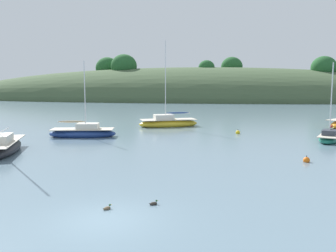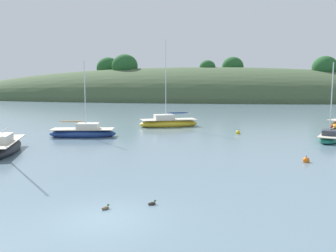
{
  "view_description": "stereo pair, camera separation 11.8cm",
  "coord_description": "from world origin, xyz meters",
  "px_view_note": "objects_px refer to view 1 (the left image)",
  "views": [
    {
      "loc": [
        4.08,
        -13.09,
        5.31
      ],
      "look_at": [
        0.0,
        20.0,
        1.2
      ],
      "focal_mm": 39.01,
      "sensor_mm": 36.0,
      "label": 1
    },
    {
      "loc": [
        4.19,
        -13.08,
        5.31
      ],
      "look_at": [
        0.0,
        20.0,
        1.2
      ],
      "focal_mm": 39.01,
      "sensor_mm": 36.0,
      "label": 2
    }
  ],
  "objects_px": {
    "mooring_buoy_channel": "(238,132)",
    "mooring_buoy_inner": "(306,160)",
    "sailboat_black_sloop": "(168,123)",
    "sailboat_white_near": "(83,133)",
    "duck_lone_left": "(107,208)",
    "sailboat_grey_yawl": "(1,147)",
    "sailboat_blue_center": "(330,137)",
    "duck_trailing": "(154,204)"
  },
  "relations": [
    {
      "from": "sailboat_grey_yawl",
      "to": "mooring_buoy_inner",
      "type": "relative_size",
      "value": 19.71
    },
    {
      "from": "mooring_buoy_channel",
      "to": "mooring_buoy_inner",
      "type": "bearing_deg",
      "value": -74.1
    },
    {
      "from": "sailboat_black_sloop",
      "to": "duck_lone_left",
      "type": "xyz_separation_m",
      "value": [
        0.91,
        -28.17,
        -0.38
      ]
    },
    {
      "from": "mooring_buoy_channel",
      "to": "mooring_buoy_inner",
      "type": "relative_size",
      "value": 1.0
    },
    {
      "from": "sailboat_grey_yawl",
      "to": "mooring_buoy_channel",
      "type": "bearing_deg",
      "value": 33.93
    },
    {
      "from": "mooring_buoy_channel",
      "to": "sailboat_blue_center",
      "type": "bearing_deg",
      "value": -25.33
    },
    {
      "from": "sailboat_grey_yawl",
      "to": "duck_lone_left",
      "type": "distance_m",
      "value": 15.65
    },
    {
      "from": "sailboat_white_near",
      "to": "mooring_buoy_channel",
      "type": "distance_m",
      "value": 15.42
    },
    {
      "from": "sailboat_grey_yawl",
      "to": "sailboat_blue_center",
      "type": "distance_m",
      "value": 27.37
    },
    {
      "from": "mooring_buoy_inner",
      "to": "duck_trailing",
      "type": "bearing_deg",
      "value": -132.41
    },
    {
      "from": "mooring_buoy_channel",
      "to": "duck_trailing",
      "type": "bearing_deg",
      "value": -102.8
    },
    {
      "from": "sailboat_black_sloop",
      "to": "sailboat_blue_center",
      "type": "distance_m",
      "value": 17.91
    },
    {
      "from": "mooring_buoy_inner",
      "to": "duck_trailing",
      "type": "xyz_separation_m",
      "value": [
        -8.68,
        -9.5,
        -0.07
      ]
    },
    {
      "from": "mooring_buoy_inner",
      "to": "duck_lone_left",
      "type": "xyz_separation_m",
      "value": [
        -10.51,
        -10.31,
        -0.07
      ]
    },
    {
      "from": "mooring_buoy_inner",
      "to": "sailboat_blue_center",
      "type": "bearing_deg",
      "value": 65.26
    },
    {
      "from": "sailboat_grey_yawl",
      "to": "sailboat_white_near",
      "type": "height_order",
      "value": "sailboat_grey_yawl"
    },
    {
      "from": "sailboat_blue_center",
      "to": "duck_trailing",
      "type": "distance_m",
      "value": 22.57
    },
    {
      "from": "mooring_buoy_channel",
      "to": "duck_lone_left",
      "type": "bearing_deg",
      "value": -106.62
    },
    {
      "from": "sailboat_blue_center",
      "to": "mooring_buoy_inner",
      "type": "height_order",
      "value": "sailboat_blue_center"
    },
    {
      "from": "duck_lone_left",
      "to": "sailboat_grey_yawl",
      "type": "bearing_deg",
      "value": 136.32
    },
    {
      "from": "sailboat_blue_center",
      "to": "duck_lone_left",
      "type": "xyz_separation_m",
      "value": [
        -14.68,
        -19.36,
        -0.28
      ]
    },
    {
      "from": "sailboat_grey_yawl",
      "to": "sailboat_black_sloop",
      "type": "relative_size",
      "value": 1.04
    },
    {
      "from": "sailboat_white_near",
      "to": "sailboat_blue_center",
      "type": "relative_size",
      "value": 1.05
    },
    {
      "from": "mooring_buoy_channel",
      "to": "duck_lone_left",
      "type": "xyz_separation_m",
      "value": [
        -6.88,
        -23.05,
        -0.07
      ]
    },
    {
      "from": "duck_trailing",
      "to": "duck_lone_left",
      "type": "bearing_deg",
      "value": -156.21
    },
    {
      "from": "duck_trailing",
      "to": "sailboat_black_sloop",
      "type": "bearing_deg",
      "value": 95.73
    },
    {
      "from": "sailboat_white_near",
      "to": "mooring_buoy_channel",
      "type": "relative_size",
      "value": 13.79
    },
    {
      "from": "sailboat_white_near",
      "to": "mooring_buoy_channel",
      "type": "bearing_deg",
      "value": 14.53
    },
    {
      "from": "duck_lone_left",
      "to": "duck_trailing",
      "type": "distance_m",
      "value": 2.0
    },
    {
      "from": "sailboat_grey_yawl",
      "to": "mooring_buoy_channel",
      "type": "xyz_separation_m",
      "value": [
        18.2,
        12.24,
        -0.31
      ]
    },
    {
      "from": "duck_lone_left",
      "to": "mooring_buoy_channel",
      "type": "bearing_deg",
      "value": 73.38
    },
    {
      "from": "sailboat_blue_center",
      "to": "duck_lone_left",
      "type": "relative_size",
      "value": 18.44
    },
    {
      "from": "sailboat_black_sloop",
      "to": "sailboat_grey_yawl",
      "type": "bearing_deg",
      "value": -120.93
    },
    {
      "from": "sailboat_black_sloop",
      "to": "mooring_buoy_channel",
      "type": "distance_m",
      "value": 9.33
    },
    {
      "from": "sailboat_black_sloop",
      "to": "mooring_buoy_inner",
      "type": "bearing_deg",
      "value": -57.4
    },
    {
      "from": "sailboat_grey_yawl",
      "to": "sailboat_black_sloop",
      "type": "xyz_separation_m",
      "value": [
        10.4,
        17.36,
        -0.0
      ]
    },
    {
      "from": "sailboat_black_sloop",
      "to": "duck_lone_left",
      "type": "height_order",
      "value": "sailboat_black_sloop"
    },
    {
      "from": "mooring_buoy_channel",
      "to": "mooring_buoy_inner",
      "type": "distance_m",
      "value": 13.25
    },
    {
      "from": "sailboat_white_near",
      "to": "duck_lone_left",
      "type": "bearing_deg",
      "value": -67.26
    },
    {
      "from": "mooring_buoy_inner",
      "to": "duck_trailing",
      "type": "height_order",
      "value": "mooring_buoy_inner"
    },
    {
      "from": "sailboat_white_near",
      "to": "duck_lone_left",
      "type": "distance_m",
      "value": 20.8
    },
    {
      "from": "sailboat_grey_yawl",
      "to": "mooring_buoy_inner",
      "type": "height_order",
      "value": "sailboat_grey_yawl"
    }
  ]
}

